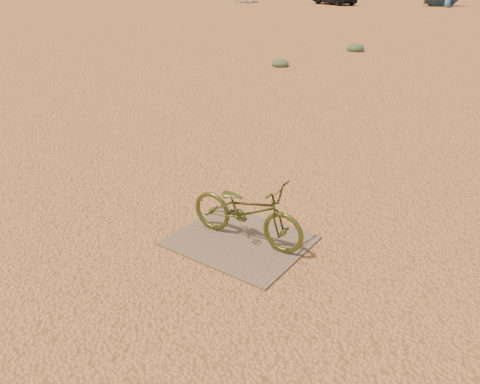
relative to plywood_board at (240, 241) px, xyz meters
The scene contains 5 objects.
ground 0.38m from the plywood_board, 112.58° to the left, with size 120.00×120.00×0.00m, color tan.
plywood_board is the anchor object (origin of this frame).
bicycle 0.40m from the plywood_board, 42.75° to the left, with size 0.50×1.44×0.76m, color #48511F.
kale_a 11.12m from the plywood_board, 118.59° to the left, with size 0.57×0.57×0.31m, color #4D6642.
kale_c 14.98m from the plywood_board, 107.83° to the left, with size 0.68×0.68×0.37m, color #4D6642.
Camera 1 is at (2.86, -4.16, 2.86)m, focal length 35.00 mm.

